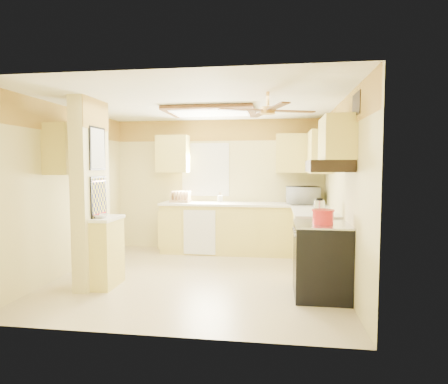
# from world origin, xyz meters

# --- Properties ---
(floor) EXTENTS (4.00, 4.00, 0.00)m
(floor) POSITION_xyz_m (0.00, 0.00, 0.00)
(floor) COLOR beige
(floor) RESTS_ON ground
(ceiling) EXTENTS (4.00, 4.00, 0.00)m
(ceiling) POSITION_xyz_m (0.00, 0.00, 2.50)
(ceiling) COLOR white
(ceiling) RESTS_ON wall_back
(wall_back) EXTENTS (4.00, 0.00, 4.00)m
(wall_back) POSITION_xyz_m (0.00, 1.90, 1.25)
(wall_back) COLOR #DDCF87
(wall_back) RESTS_ON floor
(wall_front) EXTENTS (4.00, 0.00, 4.00)m
(wall_front) POSITION_xyz_m (0.00, -1.90, 1.25)
(wall_front) COLOR #DDCF87
(wall_front) RESTS_ON floor
(wall_left) EXTENTS (0.00, 3.80, 3.80)m
(wall_left) POSITION_xyz_m (-2.00, 0.00, 1.25)
(wall_left) COLOR #DDCF87
(wall_left) RESTS_ON floor
(wall_right) EXTENTS (0.00, 3.80, 3.80)m
(wall_right) POSITION_xyz_m (2.00, 0.00, 1.25)
(wall_right) COLOR #DDCF87
(wall_right) RESTS_ON floor
(wallpaper_border) EXTENTS (4.00, 0.02, 0.40)m
(wallpaper_border) POSITION_xyz_m (0.00, 1.88, 2.30)
(wallpaper_border) COLOR #F0C146
(wallpaper_border) RESTS_ON wall_back
(partition_column) EXTENTS (0.20, 0.70, 2.50)m
(partition_column) POSITION_xyz_m (-1.35, -0.55, 1.25)
(partition_column) COLOR #DDCF87
(partition_column) RESTS_ON floor
(partition_ledge) EXTENTS (0.25, 0.55, 0.90)m
(partition_ledge) POSITION_xyz_m (-1.13, -0.55, 0.45)
(partition_ledge) COLOR #E9D56B
(partition_ledge) RESTS_ON floor
(ledge_top) EXTENTS (0.28, 0.58, 0.04)m
(ledge_top) POSITION_xyz_m (-1.13, -0.55, 0.92)
(ledge_top) COLOR white
(ledge_top) RESTS_ON partition_ledge
(lower_cabinets_back) EXTENTS (3.00, 0.60, 0.90)m
(lower_cabinets_back) POSITION_xyz_m (0.50, 1.60, 0.45)
(lower_cabinets_back) COLOR #E9D56B
(lower_cabinets_back) RESTS_ON floor
(lower_cabinets_right) EXTENTS (0.60, 1.40, 0.90)m
(lower_cabinets_right) POSITION_xyz_m (1.70, 0.60, 0.45)
(lower_cabinets_right) COLOR #E9D56B
(lower_cabinets_right) RESTS_ON floor
(countertop_back) EXTENTS (3.04, 0.64, 0.04)m
(countertop_back) POSITION_xyz_m (0.50, 1.59, 0.92)
(countertop_back) COLOR white
(countertop_back) RESTS_ON lower_cabinets_back
(countertop_right) EXTENTS (0.64, 1.44, 0.04)m
(countertop_right) POSITION_xyz_m (1.69, 0.60, 0.92)
(countertop_right) COLOR white
(countertop_right) RESTS_ON lower_cabinets_right
(dishwasher_panel) EXTENTS (0.58, 0.02, 0.80)m
(dishwasher_panel) POSITION_xyz_m (-0.25, 1.29, 0.43)
(dishwasher_panel) COLOR white
(dishwasher_panel) RESTS_ON lower_cabinets_back
(window) EXTENTS (0.92, 0.02, 1.02)m
(window) POSITION_xyz_m (-0.25, 1.89, 1.55)
(window) COLOR white
(window) RESTS_ON wall_back
(upper_cab_back_left) EXTENTS (0.60, 0.35, 0.70)m
(upper_cab_back_left) POSITION_xyz_m (-0.85, 1.72, 1.85)
(upper_cab_back_left) COLOR #E9D56B
(upper_cab_back_left) RESTS_ON wall_back
(upper_cab_back_right) EXTENTS (0.90, 0.35, 0.70)m
(upper_cab_back_right) POSITION_xyz_m (1.55, 1.72, 1.85)
(upper_cab_back_right) COLOR #E9D56B
(upper_cab_back_right) RESTS_ON wall_back
(upper_cab_right) EXTENTS (0.35, 1.00, 0.70)m
(upper_cab_right) POSITION_xyz_m (1.82, 1.25, 1.85)
(upper_cab_right) COLOR #E9D56B
(upper_cab_right) RESTS_ON wall_right
(upper_cab_left_wall) EXTENTS (0.35, 0.75, 0.70)m
(upper_cab_left_wall) POSITION_xyz_m (-1.82, -0.25, 1.85)
(upper_cab_left_wall) COLOR #E9D56B
(upper_cab_left_wall) RESTS_ON wall_left
(upper_cab_over_stove) EXTENTS (0.35, 0.76, 0.52)m
(upper_cab_over_stove) POSITION_xyz_m (1.82, -0.55, 1.95)
(upper_cab_over_stove) COLOR #E9D56B
(upper_cab_over_stove) RESTS_ON wall_right
(stove) EXTENTS (0.68, 0.77, 0.92)m
(stove) POSITION_xyz_m (1.67, -0.55, 0.46)
(stove) COLOR black
(stove) RESTS_ON floor
(range_hood) EXTENTS (0.50, 0.76, 0.14)m
(range_hood) POSITION_xyz_m (1.74, -0.55, 1.62)
(range_hood) COLOR black
(range_hood) RESTS_ON upper_cab_over_stove
(poster_menu) EXTENTS (0.02, 0.42, 0.57)m
(poster_menu) POSITION_xyz_m (-1.24, -0.55, 1.85)
(poster_menu) COLOR black
(poster_menu) RESTS_ON partition_column
(poster_nashville) EXTENTS (0.02, 0.42, 0.57)m
(poster_nashville) POSITION_xyz_m (-1.24, -0.55, 1.20)
(poster_nashville) COLOR black
(poster_nashville) RESTS_ON partition_column
(ceiling_light_panel) EXTENTS (1.35, 0.95, 0.06)m
(ceiling_light_panel) POSITION_xyz_m (0.10, 0.50, 2.46)
(ceiling_light_panel) COLOR brown
(ceiling_light_panel) RESTS_ON ceiling
(ceiling_fan) EXTENTS (1.15, 1.15, 0.26)m
(ceiling_fan) POSITION_xyz_m (1.00, -0.70, 2.29)
(ceiling_fan) COLOR gold
(ceiling_fan) RESTS_ON ceiling
(vent_grate) EXTENTS (0.02, 0.40, 0.25)m
(vent_grate) POSITION_xyz_m (1.98, -0.90, 2.30)
(vent_grate) COLOR black
(vent_grate) RESTS_ON wall_right
(microwave) EXTENTS (0.60, 0.43, 0.31)m
(microwave) POSITION_xyz_m (1.59, 1.58, 1.10)
(microwave) COLOR white
(microwave) RESTS_ON countertop_back
(bowl) EXTENTS (0.21, 0.21, 0.05)m
(bowl) POSITION_xyz_m (-1.17, -0.64, 0.96)
(bowl) COLOR white
(bowl) RESTS_ON ledge_top
(dutch_oven) EXTENTS (0.27, 0.27, 0.18)m
(dutch_oven) POSITION_xyz_m (1.68, -0.60, 1.01)
(dutch_oven) COLOR red
(dutch_oven) RESTS_ON stove
(kettle) EXTENTS (0.15, 0.15, 0.23)m
(kettle) POSITION_xyz_m (1.71, 0.14, 1.05)
(kettle) COLOR silver
(kettle) RESTS_ON countertop_right
(dish_rack) EXTENTS (0.38, 0.29, 0.21)m
(dish_rack) POSITION_xyz_m (-0.68, 1.61, 1.02)
(dish_rack) COLOR tan
(dish_rack) RESTS_ON countertop_back
(utensil_crock) EXTENTS (0.09, 0.09, 0.19)m
(utensil_crock) POSITION_xyz_m (0.06, 1.72, 1.00)
(utensil_crock) COLOR white
(utensil_crock) RESTS_ON countertop_back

